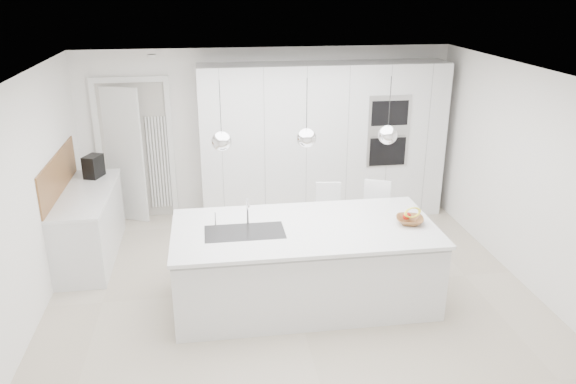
{
  "coord_description": "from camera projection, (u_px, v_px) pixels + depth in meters",
  "views": [
    {
      "loc": [
        -0.87,
        -5.7,
        3.38
      ],
      "look_at": [
        0.0,
        0.3,
        1.1
      ],
      "focal_mm": 35.0,
      "sensor_mm": 36.0,
      "label": 1
    }
  ],
  "objects": [
    {
      "name": "oak_backsplash",
      "position": [
        58.0,
        174.0,
        6.92
      ],
      "size": [
        0.02,
        1.8,
        0.5
      ],
      "primitive_type": "cube",
      "color": "brown",
      "rests_on": "wall_left"
    },
    {
      "name": "oven_stack",
      "position": [
        389.0,
        132.0,
        8.09
      ],
      "size": [
        0.62,
        0.04,
        1.05
      ],
      "primitive_type": null,
      "color": "#A5A5A8",
      "rests_on": "tall_cabinets"
    },
    {
      "name": "pendant_mid",
      "position": [
        306.0,
        138.0,
        5.65
      ],
      "size": [
        0.2,
        0.2,
        0.2
      ],
      "primitive_type": "sphere",
      "color": "white",
      "rests_on": "ceiling"
    },
    {
      "name": "wall_left",
      "position": [
        28.0,
        202.0,
        5.77
      ],
      "size": [
        0.0,
        5.0,
        5.0
      ],
      "primitive_type": "plane",
      "rotation": [
        1.57,
        0.0,
        1.57
      ],
      "color": "white",
      "rests_on": "ground"
    },
    {
      "name": "bar_stool_right",
      "position": [
        379.0,
        224.0,
        7.04
      ],
      "size": [
        0.52,
        0.58,
        1.05
      ],
      "primitive_type": null,
      "rotation": [
        0.0,
        0.0,
        -0.43
      ],
      "color": "white",
      "rests_on": "floor"
    },
    {
      "name": "pendant_right",
      "position": [
        388.0,
        135.0,
        5.77
      ],
      "size": [
        0.2,
        0.2,
        0.2
      ],
      "primitive_type": "sphere",
      "color": "white",
      "rests_on": "ceiling"
    },
    {
      "name": "ceiling",
      "position": [
        292.0,
        74.0,
        5.71
      ],
      "size": [
        5.5,
        5.5,
        0.0
      ],
      "primitive_type": "plane",
      "rotation": [
        3.14,
        0.0,
        0.0
      ],
      "color": "white",
      "rests_on": "wall_back"
    },
    {
      "name": "doorway_frame",
      "position": [
        136.0,
        152.0,
        8.25
      ],
      "size": [
        1.11,
        0.08,
        2.13
      ],
      "primitive_type": null,
      "color": "white",
      "rests_on": "floor"
    },
    {
      "name": "left_worktop",
      "position": [
        85.0,
        193.0,
        7.06
      ],
      "size": [
        0.62,
        1.82,
        0.04
      ],
      "primitive_type": "cube",
      "color": "white",
      "rests_on": "left_base_cabinets"
    },
    {
      "name": "tall_cabinets",
      "position": [
        323.0,
        142.0,
        8.33
      ],
      "size": [
        3.6,
        0.6,
        2.3
      ],
      "primitive_type": "cube",
      "color": "silver",
      "rests_on": "floor"
    },
    {
      "name": "apple_b",
      "position": [
        406.0,
        217.0,
        6.14
      ],
      "size": [
        0.07,
        0.07,
        0.07
      ],
      "primitive_type": "sphere",
      "color": "red",
      "rests_on": "fruit_bowl"
    },
    {
      "name": "banana_bunch",
      "position": [
        413.0,
        213.0,
        6.1
      ],
      "size": [
        0.25,
        0.18,
        0.23
      ],
      "primitive_type": "torus",
      "rotation": [
        1.22,
        0.0,
        0.35
      ],
      "color": "yellow",
      "rests_on": "fruit_bowl"
    },
    {
      "name": "apple_a",
      "position": [
        408.0,
        216.0,
        6.17
      ],
      "size": [
        0.07,
        0.07,
        0.07
      ],
      "primitive_type": "sphere",
      "color": "red",
      "rests_on": "fruit_bowl"
    },
    {
      "name": "island_tap",
      "position": [
        248.0,
        212.0,
        6.06
      ],
      "size": [
        0.02,
        0.02,
        0.3
      ],
      "primitive_type": "cylinder",
      "color": "white",
      "rests_on": "island_worktop"
    },
    {
      "name": "island_sink",
      "position": [
        245.0,
        239.0,
        5.94
      ],
      "size": [
        0.84,
        0.44,
        0.18
      ],
      "primitive_type": null,
      "color": "#3F3F42",
      "rests_on": "island_worktop"
    },
    {
      "name": "espresso_machine",
      "position": [
        94.0,
        166.0,
        7.54
      ],
      "size": [
        0.27,
        0.33,
        0.3
      ],
      "primitive_type": "cube",
      "rotation": [
        0.0,
        0.0,
        -0.37
      ],
      "color": "black",
      "rests_on": "left_worktop"
    },
    {
      "name": "left_base_cabinets",
      "position": [
        90.0,
        226.0,
        7.21
      ],
      "size": [
        0.6,
        1.8,
        0.86
      ],
      "primitive_type": "cube",
      "color": "silver",
      "rests_on": "floor"
    },
    {
      "name": "hallway_door",
      "position": [
        118.0,
        155.0,
        8.18
      ],
      "size": [
        0.76,
        0.38,
        2.0
      ],
      "primitive_type": "cube",
      "rotation": [
        0.0,
        0.0,
        -0.44
      ],
      "color": "white",
      "rests_on": "floor"
    },
    {
      "name": "floor",
      "position": [
        292.0,
        288.0,
        6.59
      ],
      "size": [
        5.5,
        5.5,
        0.0
      ],
      "primitive_type": "plane",
      "color": "beige",
      "rests_on": "ground"
    },
    {
      "name": "island_base",
      "position": [
        305.0,
        267.0,
        6.17
      ],
      "size": [
        2.8,
        1.2,
        0.86
      ],
      "primitive_type": "cube",
      "color": "silver",
      "rests_on": "floor"
    },
    {
      "name": "pendant_left",
      "position": [
        222.0,
        141.0,
        5.54
      ],
      "size": [
        0.2,
        0.2,
        0.2
      ],
      "primitive_type": "sphere",
      "color": "white",
      "rests_on": "ceiling"
    },
    {
      "name": "fruit_bowl",
      "position": [
        410.0,
        220.0,
        6.12
      ],
      "size": [
        0.37,
        0.37,
        0.07
      ],
      "primitive_type": "imported",
      "rotation": [
        0.0,
        0.0,
        -0.27
      ],
      "color": "brown",
      "rests_on": "island_worktop"
    },
    {
      "name": "wall_back",
      "position": [
        267.0,
        132.0,
        8.46
      ],
      "size": [
        5.5,
        0.0,
        5.5
      ],
      "primitive_type": "plane",
      "rotation": [
        1.57,
        0.0,
        0.0
      ],
      "color": "white",
      "rests_on": "ground"
    },
    {
      "name": "radiator",
      "position": [
        159.0,
        163.0,
        8.34
      ],
      "size": [
        0.32,
        0.04,
        1.4
      ],
      "primitive_type": null,
      "color": "white",
      "rests_on": "floor"
    },
    {
      "name": "island_worktop",
      "position": [
        304.0,
        228.0,
        6.06
      ],
      "size": [
        2.84,
        1.4,
        0.04
      ],
      "primitive_type": "cube",
      "color": "white",
      "rests_on": "island_base"
    },
    {
      "name": "bar_stool_left",
      "position": [
        329.0,
        223.0,
        7.12
      ],
      "size": [
        0.39,
        0.5,
        1.0
      ],
      "primitive_type": null,
      "rotation": [
        0.0,
        0.0,
        -0.13
      ],
      "color": "white",
      "rests_on": "floor"
    }
  ]
}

